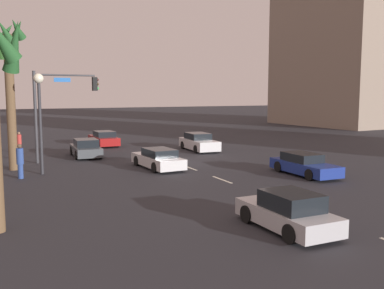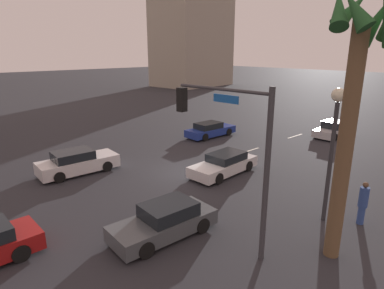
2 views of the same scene
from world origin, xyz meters
name	(u,v)px [view 1 (image 1 of 2)]	position (x,y,z in m)	size (l,w,h in m)	color
ground_plane	(175,163)	(0.00, 0.00, 0.00)	(220.00, 220.00, 0.00)	#28282D
lane_stripe_1	(297,207)	(-12.83, 0.00, 0.01)	(2.25, 0.14, 0.01)	silver
lane_stripe_2	(222,180)	(-6.53, 0.00, 0.01)	(2.07, 0.14, 0.01)	silver
lane_stripe_3	(189,167)	(-2.22, 0.00, 0.01)	(2.31, 0.14, 0.01)	silver
car_0	(158,159)	(-1.61, 1.83, 0.59)	(4.74, 2.07, 1.25)	silver
car_1	(288,212)	(-15.07, 2.21, 0.62)	(4.01, 1.84, 1.36)	#B7B7BC
car_2	(304,165)	(-7.29, -4.95, 0.58)	(4.65, 1.89, 1.25)	navy
car_3	(86,148)	(5.29, 4.89, 0.62)	(4.42, 2.05, 1.33)	#474C51
car_4	(104,139)	(11.49, 2.02, 0.61)	(4.59, 1.93, 1.31)	maroon
car_5	(199,142)	(4.91, -4.22, 0.66)	(4.76, 2.14, 1.42)	silver
traffic_signal	(57,101)	(3.78, 7.01, 4.14)	(0.50, 4.42, 6.14)	#38383D
streetlamp	(39,104)	(-0.63, 8.64, 4.09)	(0.56, 0.56, 5.79)	#2D2D33
pedestrian_0	(20,160)	(-1.48, 9.86, 1.01)	(0.49, 0.49, 1.92)	#2D478C
pedestrian_1	(19,142)	(9.34, 9.20, 0.88)	(0.48, 0.48, 1.68)	#BF3833
palm_tree_1	(8,65)	(1.58, 10.12, 6.35)	(2.25, 2.43, 9.14)	brown
building_0	(356,20)	(22.05, -38.28, 15.35)	(17.76, 17.72, 30.70)	gray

